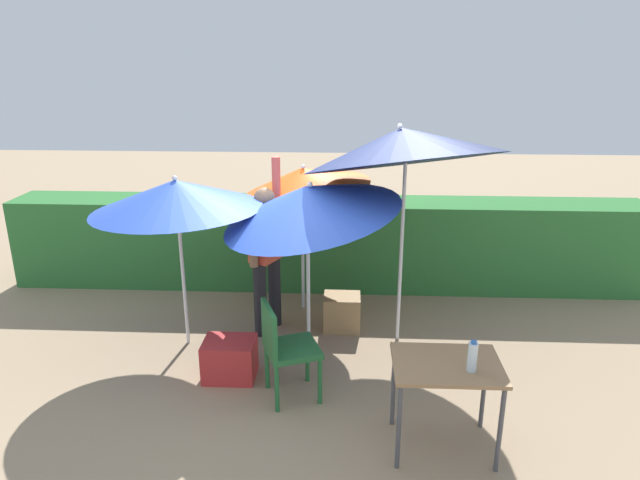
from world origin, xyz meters
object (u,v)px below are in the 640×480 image
(umbrella_navy, at_px, (403,146))
(crate_cardboard, at_px, (342,312))
(bottle_water, at_px, (472,357))
(umbrella_rainbow, at_px, (303,180))
(umbrella_orange, at_px, (309,201))
(person_vendor, at_px, (266,249))
(cooler_box, at_px, (230,359))
(umbrella_yellow, at_px, (176,195))
(folding_table, at_px, (446,373))
(chair_plastic, at_px, (284,345))

(umbrella_navy, distance_m, crate_cardboard, 1.96)
(bottle_water, bearing_deg, umbrella_rainbow, 118.93)
(umbrella_orange, height_order, umbrella_navy, umbrella_navy)
(person_vendor, bearing_deg, cooler_box, -102.90)
(person_vendor, distance_m, bottle_water, 2.66)
(umbrella_yellow, height_order, person_vendor, person_vendor)
(person_vendor, bearing_deg, crate_cardboard, 3.61)
(cooler_box, distance_m, folding_table, 2.09)
(umbrella_navy, xyz_separation_m, bottle_water, (0.39, -1.82, -1.22))
(umbrella_rainbow, xyz_separation_m, umbrella_navy, (1.02, -0.74, 0.50))
(umbrella_navy, bearing_deg, umbrella_rainbow, 144.16)
(chair_plastic, bearing_deg, umbrella_yellow, 140.51)
(umbrella_orange, xyz_separation_m, umbrella_navy, (0.87, 0.38, 0.46))
(umbrella_orange, height_order, umbrella_yellow, umbrella_orange)
(cooler_box, bearing_deg, umbrella_rainbow, 69.81)
(chair_plastic, height_order, bottle_water, bottle_water)
(person_vendor, height_order, bottle_water, person_vendor)
(crate_cardboard, bearing_deg, umbrella_orange, -117.66)
(umbrella_rainbow, bearing_deg, umbrella_yellow, -141.20)
(umbrella_rainbow, distance_m, person_vendor, 0.92)
(folding_table, bearing_deg, crate_cardboard, 112.38)
(person_vendor, height_order, chair_plastic, person_vendor)
(umbrella_navy, bearing_deg, bottle_water, -77.82)
(bottle_water, bearing_deg, umbrella_navy, 102.18)
(person_vendor, xyz_separation_m, folding_table, (1.61, -1.89, -0.29))
(folding_table, bearing_deg, bottle_water, -32.88)
(umbrella_orange, relative_size, umbrella_yellow, 1.11)
(cooler_box, xyz_separation_m, crate_cardboard, (1.03, 1.04, 0.01))
(person_vendor, bearing_deg, bottle_water, -48.45)
(chair_plastic, bearing_deg, person_vendor, 104.21)
(umbrella_yellow, distance_m, crate_cardboard, 2.18)
(umbrella_orange, bearing_deg, person_vendor, 131.95)
(umbrella_yellow, height_order, bottle_water, umbrella_yellow)
(chair_plastic, distance_m, cooler_box, 0.71)
(umbrella_rainbow, bearing_deg, folding_table, -62.88)
(umbrella_rainbow, relative_size, crate_cardboard, 4.70)
(umbrella_rainbow, xyz_separation_m, chair_plastic, (-0.02, -1.86, -1.05))
(umbrella_rainbow, height_order, chair_plastic, umbrella_rainbow)
(umbrella_yellow, relative_size, chair_plastic, 2.01)
(cooler_box, bearing_deg, crate_cardboard, 45.08)
(umbrella_rainbow, height_order, crate_cardboard, umbrella_rainbow)
(umbrella_yellow, bearing_deg, chair_plastic, -39.49)
(umbrella_rainbow, bearing_deg, cooler_box, -110.19)
(umbrella_navy, distance_m, folding_table, 2.24)
(umbrella_orange, relative_size, person_vendor, 1.06)
(crate_cardboard, bearing_deg, umbrella_rainbow, 131.56)
(umbrella_navy, xyz_separation_m, cooler_box, (-1.59, -0.82, -1.88))
(chair_plastic, height_order, cooler_box, chair_plastic)
(umbrella_yellow, xyz_separation_m, cooler_box, (0.58, -0.63, -1.41))
(umbrella_orange, distance_m, umbrella_yellow, 1.31)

